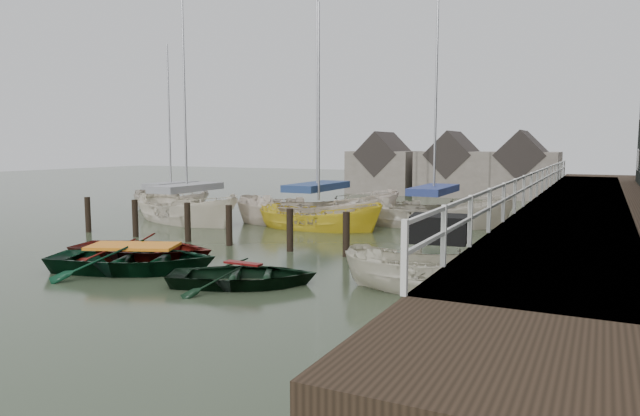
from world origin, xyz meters
The scene contains 13 objects.
ground centered at (0.00, 0.00, 0.00)m, with size 120.00×120.00×0.00m, color #2E3723.
pier centered at (9.48, 10.00, 0.71)m, with size 3.04×32.00×2.70m.
mooring_pilings centered at (-1.11, 3.00, 0.50)m, with size 13.72×0.22×1.80m.
far_sheds centered at (0.83, 26.00, 1.86)m, with size 14.00×4.08×4.39m.
rowboat_red centered at (-2.00, -0.25, 0.00)m, with size 3.15×4.41×0.91m, color #55110C.
rowboat_green centered at (-1.20, -1.46, 0.00)m, with size 3.25×4.55×0.94m, color black.
rowboat_dkgreen centered at (2.41, -1.47, 0.00)m, with size 2.60×3.64×0.75m, color black.
motorboat centered at (6.80, 0.13, 0.09)m, with size 4.64×2.33×2.65m.
sailboat_a centered at (-6.40, 7.11, 0.06)m, with size 7.19×4.50×11.69m.
sailboat_b centered at (-0.98, 9.29, 0.06)m, with size 7.63×5.18×12.63m.
sailboat_c centered at (-0.20, 7.88, 0.02)m, with size 5.60×2.15×10.16m.
sailboat_d centered at (3.80, 10.86, 0.06)m, with size 7.10×3.87×11.20m.
sailboat_e centered at (-10.15, 10.34, 0.06)m, with size 6.07×3.45×9.69m.
Camera 1 is at (10.25, -12.94, 3.45)m, focal length 32.00 mm.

